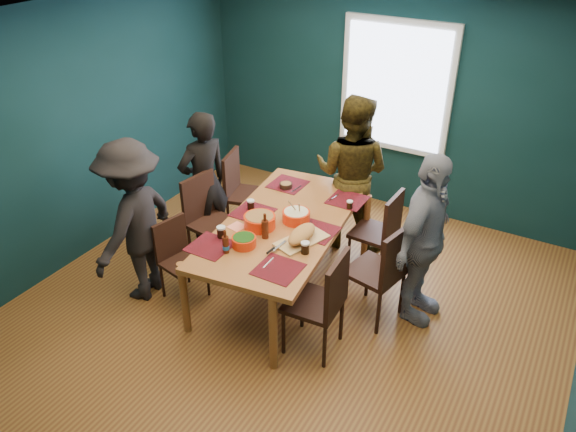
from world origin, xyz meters
name	(u,v)px	position (x,y,z in m)	size (l,w,h in m)	color
room	(307,173)	(0.00, 0.27, 1.37)	(5.01, 5.01, 2.71)	olive
dining_table	(284,228)	(-0.23, 0.24, 0.73)	(1.31, 2.24, 0.81)	#AA5E33
chair_left_far	(241,187)	(-1.24, 1.00, 0.58)	(0.54, 0.54, 0.99)	black
chair_left_mid	(207,213)	(-1.21, 0.31, 0.58)	(0.51, 0.51, 0.99)	black
chair_left_near	(177,253)	(-1.10, -0.33, 0.48)	(0.44, 0.44, 0.83)	black
chair_right_far	(382,227)	(0.50, 1.01, 0.55)	(0.44, 0.44, 0.94)	black
chair_right_mid	(385,267)	(0.79, 0.31, 0.60)	(0.55, 0.55, 1.03)	black
chair_right_near	(324,297)	(0.51, -0.34, 0.58)	(0.48, 0.48, 1.00)	black
person_far_left	(204,183)	(-1.39, 0.52, 0.80)	(0.59, 0.39, 1.61)	black
person_back	(352,173)	(-0.04, 1.39, 0.88)	(0.86, 0.67, 1.76)	black
person_right	(424,241)	(1.06, 0.54, 0.84)	(0.98, 0.41, 1.68)	silver
person_near_left	(134,222)	(-1.44, -0.50, 0.83)	(1.07, 0.61, 1.65)	black
bowl_salad	(260,221)	(-0.37, 0.04, 0.87)	(0.30, 0.30, 0.12)	red
bowl_dumpling	(296,216)	(-0.13, 0.31, 0.87)	(0.26, 0.26, 0.25)	red
bowl_herbs	(244,241)	(-0.32, -0.30, 0.86)	(0.22, 0.22, 0.10)	red
cutting_board	(302,236)	(0.09, 0.02, 0.87)	(0.40, 0.63, 0.13)	tan
small_bowl	(286,185)	(-0.55, 0.85, 0.84)	(0.14, 0.14, 0.06)	black
beer_bottle_a	(226,245)	(-0.40, -0.46, 0.89)	(0.06, 0.06, 0.22)	#41180B
beer_bottle_b	(265,229)	(-0.23, -0.09, 0.91)	(0.06, 0.06, 0.25)	#41180B
cola_glass_a	(221,232)	(-0.58, -0.29, 0.87)	(0.08, 0.08, 0.11)	black
cola_glass_b	(305,247)	(0.20, -0.13, 0.87)	(0.08, 0.08, 0.11)	black
cola_glass_c	(350,204)	(0.22, 0.78, 0.86)	(0.06, 0.06, 0.09)	black
cola_glass_d	(251,204)	(-0.63, 0.28, 0.86)	(0.07, 0.07, 0.10)	black
napkin_a	(316,227)	(0.09, 0.30, 0.81)	(0.13, 0.13, 0.00)	#FF866B
napkin_b	(237,227)	(-0.56, -0.06, 0.81)	(0.14, 0.14, 0.00)	#FF866B
napkin_c	(273,268)	(0.08, -0.46, 0.81)	(0.14, 0.14, 0.00)	#FF866B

